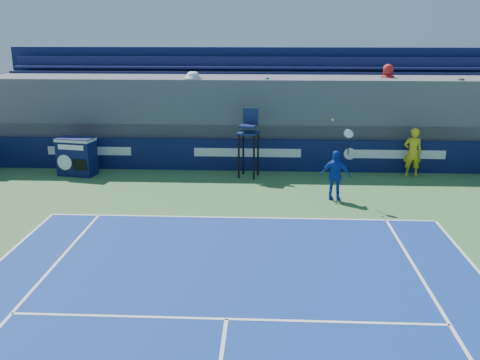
{
  "coord_description": "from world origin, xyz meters",
  "views": [
    {
      "loc": [
        0.69,
        -2.45,
        5.31
      ],
      "look_at": [
        0.0,
        11.5,
        1.25
      ],
      "focal_mm": 40.0,
      "sensor_mm": 36.0,
      "label": 1
    }
  ],
  "objects_px": {
    "ball_person": "(413,152)",
    "tennis_player": "(336,175)",
    "umpire_chair": "(249,135)",
    "match_clock": "(77,155)"
  },
  "relations": [
    {
      "from": "ball_person",
      "to": "tennis_player",
      "type": "bearing_deg",
      "value": 44.83
    },
    {
      "from": "umpire_chair",
      "to": "tennis_player",
      "type": "relative_size",
      "value": 0.96
    },
    {
      "from": "ball_person",
      "to": "tennis_player",
      "type": "height_order",
      "value": "tennis_player"
    },
    {
      "from": "ball_person",
      "to": "match_clock",
      "type": "distance_m",
      "value": 12.17
    },
    {
      "from": "ball_person",
      "to": "umpire_chair",
      "type": "relative_size",
      "value": 0.72
    },
    {
      "from": "ball_person",
      "to": "match_clock",
      "type": "height_order",
      "value": "ball_person"
    },
    {
      "from": "umpire_chair",
      "to": "tennis_player",
      "type": "distance_m",
      "value": 3.86
    },
    {
      "from": "match_clock",
      "to": "umpire_chair",
      "type": "distance_m",
      "value": 6.32
    },
    {
      "from": "match_clock",
      "to": "umpire_chair",
      "type": "relative_size",
      "value": 0.58
    },
    {
      "from": "match_clock",
      "to": "tennis_player",
      "type": "height_order",
      "value": "tennis_player"
    }
  ]
}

